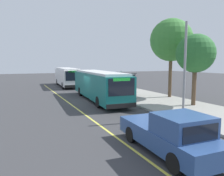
{
  "coord_description": "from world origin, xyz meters",
  "views": [
    {
      "loc": [
        20.77,
        -6.89,
        3.87
      ],
      "look_at": [
        3.53,
        0.91,
        1.63
      ],
      "focal_mm": 34.9,
      "sensor_mm": 36.0,
      "label": 1
    }
  ],
  "objects": [
    {
      "name": "sidewalk_curb",
      "position": [
        0.0,
        6.0,
        0.07
      ],
      "size": [
        44.0,
        6.4,
        0.15
      ],
      "primitive_type": "cube",
      "color": "gray",
      "rests_on": "ground_plane"
    },
    {
      "name": "lane_stripe_center",
      "position": [
        0.0,
        -2.2,
        0.0
      ],
      "size": [
        36.0,
        0.14,
        0.01
      ],
      "primitive_type": "cube",
      "color": "#E0D64C",
      "rests_on": "ground_plane"
    },
    {
      "name": "pickup_truck",
      "position": [
        13.7,
        -0.98,
        0.86
      ],
      "size": [
        5.46,
        2.18,
        1.85
      ],
      "color": "#2D4C84",
      "rests_on": "ground_plane"
    },
    {
      "name": "utility_pole",
      "position": [
        9.42,
        3.61,
        3.35
      ],
      "size": [
        0.16,
        0.16,
        6.4
      ],
      "primitive_type": "cylinder",
      "color": "gray",
      "rests_on": "sidewalk_curb"
    },
    {
      "name": "street_tree_upstreet",
      "position": [
        6.57,
        7.37,
        4.6
      ],
      "size": [
        3.31,
        3.31,
        6.14
      ],
      "color": "brown",
      "rests_on": "sidewalk_curb"
    },
    {
      "name": "bus_shelter",
      "position": [
        -2.54,
        5.42,
        1.92
      ],
      "size": [
        2.9,
        1.6,
        2.48
      ],
      "color": "#333338",
      "rests_on": "sidewalk_curb"
    },
    {
      "name": "route_sign_post",
      "position": [
        -0.02,
        3.61,
        1.96
      ],
      "size": [
        0.44,
        0.08,
        2.8
      ],
      "color": "#333338",
      "rests_on": "sidewalk_curb"
    },
    {
      "name": "ground_plane",
      "position": [
        0.0,
        0.0,
        0.0
      ],
      "size": [
        120.0,
        120.0,
        0.0
      ],
      "primitive_type": "plane",
      "color": "#38383A"
    },
    {
      "name": "transit_bus_main",
      "position": [
        0.02,
        1.01,
        1.62
      ],
      "size": [
        12.25,
        3.37,
        2.95
      ],
      "color": "#146B66",
      "rests_on": "ground_plane"
    },
    {
      "name": "waiting_bench",
      "position": [
        -2.58,
        5.25,
        0.63
      ],
      "size": [
        1.6,
        0.48,
        0.95
      ],
      "color": "brown",
      "rests_on": "sidewalk_curb"
    },
    {
      "name": "transit_bus_second",
      "position": [
        -14.47,
        1.01,
        1.62
      ],
      "size": [
        10.98,
        3.19,
        2.95
      ],
      "color": "white",
      "rests_on": "ground_plane"
    },
    {
      "name": "street_tree_near_shelter",
      "position": [
        2.04,
        8.45,
        6.18
      ],
      "size": [
        4.46,
        4.46,
        8.29
      ],
      "color": "brown",
      "rests_on": "sidewalk_curb"
    },
    {
      "name": "pedestrian_commuter",
      "position": [
        -3.68,
        4.75,
        1.12
      ],
      "size": [
        0.24,
        0.4,
        1.69
      ],
      "color": "#282D47",
      "rests_on": "sidewalk_curb"
    }
  ]
}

